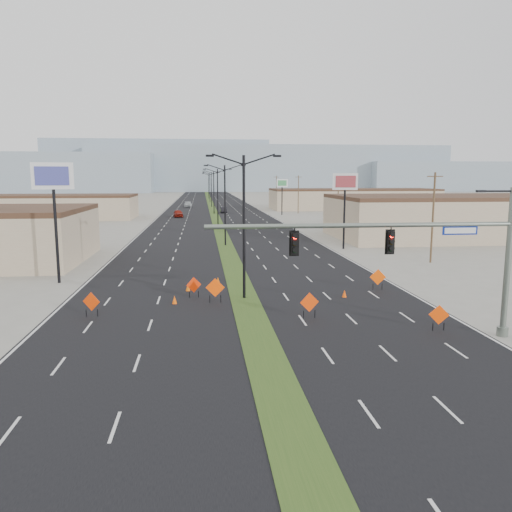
{
  "coord_description": "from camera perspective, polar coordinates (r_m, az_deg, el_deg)",
  "views": [
    {
      "loc": [
        -2.9,
        -22.44,
        8.5
      ],
      "look_at": [
        0.73,
        10.94,
        3.2
      ],
      "focal_mm": 35.0,
      "sensor_mm": 36.0,
      "label": 1
    }
  ],
  "objects": [
    {
      "name": "car_left",
      "position": [
        109.36,
        -8.89,
        4.82
      ],
      "size": [
        2.44,
        4.86,
        1.59
      ],
      "primitive_type": "imported",
      "rotation": [
        0.0,
        0.0,
        0.12
      ],
      "color": "maroon",
      "rests_on": "ground"
    },
    {
      "name": "ground",
      "position": [
        24.17,
        1.11,
        -11.62
      ],
      "size": [
        600.0,
        600.0,
        0.0
      ],
      "primitive_type": "plane",
      "color": "gray",
      "rests_on": "ground"
    },
    {
      "name": "signal_mast",
      "position": [
        27.24,
        18.73,
        0.67
      ],
      "size": [
        16.3,
        0.6,
        8.0
      ],
      "color": "slate",
      "rests_on": "ground"
    },
    {
      "name": "building_se_near",
      "position": [
        77.09,
        22.47,
        4.01
      ],
      "size": [
        36.0,
        18.0,
        5.5
      ],
      "primitive_type": "cube",
      "color": "tan",
      "rests_on": "ground"
    },
    {
      "name": "streetlight_6",
      "position": [
        202.48,
        -5.44,
        8.06
      ],
      "size": [
        5.15,
        0.24,
        10.02
      ],
      "color": "black",
      "rests_on": "ground"
    },
    {
      "name": "construction_sign_0",
      "position": [
        32.33,
        -18.3,
        -5.07
      ],
      "size": [
        1.11,
        0.45,
        1.55
      ],
      "rotation": [
        0.0,
        0.0,
        -0.36
      ],
      "color": "red",
      "rests_on": "ground"
    },
    {
      "name": "streetlight_0",
      "position": [
        34.7,
        -1.39,
        3.87
      ],
      "size": [
        5.15,
        0.24,
        10.02
      ],
      "color": "black",
      "rests_on": "ground"
    },
    {
      "name": "pole_sign_west",
      "position": [
        42.96,
        -22.17,
        7.52
      ],
      "size": [
        3.15,
        1.05,
        9.67
      ],
      "rotation": [
        0.0,
        0.0,
        0.23
      ],
      "color": "black",
      "rests_on": "ground"
    },
    {
      "name": "mesa_center",
      "position": [
        325.33,
        1.39,
        9.94
      ],
      "size": [
        220.0,
        50.0,
        28.0
      ],
      "primitive_type": "cube",
      "color": "#8A9EAB",
      "rests_on": "ground"
    },
    {
      "name": "streetlight_1",
      "position": [
        62.58,
        -3.56,
        6.13
      ],
      "size": [
        5.15,
        0.24,
        10.02
      ],
      "color": "black",
      "rests_on": "ground"
    },
    {
      "name": "utility_pole_0",
      "position": [
        52.82,
        19.57,
        4.3
      ],
      "size": [
        1.6,
        0.2,
        9.0
      ],
      "color": "#4C3823",
      "rests_on": "ground"
    },
    {
      "name": "cone_3",
      "position": [
        38.07,
        -7.78,
        -3.55
      ],
      "size": [
        0.39,
        0.39,
        0.6
      ],
      "primitive_type": "cone",
      "rotation": [
        0.0,
        0.0,
        0.07
      ],
      "color": "#E25C04",
      "rests_on": "ground"
    },
    {
      "name": "construction_sign_2",
      "position": [
        34.16,
        -4.69,
        -3.71
      ],
      "size": [
        1.29,
        0.14,
        1.72
      ],
      "rotation": [
        0.0,
        0.0,
        -0.08
      ],
      "color": "#FF4805",
      "rests_on": "ground"
    },
    {
      "name": "mesa_backdrop",
      "position": [
        343.59,
        -10.9,
        10.06
      ],
      "size": [
        140.0,
        50.0,
        32.0
      ],
      "primitive_type": "cube",
      "color": "#8A9EAB",
      "rests_on": "ground"
    },
    {
      "name": "mesa_east",
      "position": [
        362.04,
        24.41,
        8.26
      ],
      "size": [
        160.0,
        50.0,
        18.0
      ],
      "primitive_type": "cube",
      "color": "#8A9EAB",
      "rests_on": "ground"
    },
    {
      "name": "cone_1",
      "position": [
        40.22,
        -4.37,
        -2.82
      ],
      "size": [
        0.45,
        0.45,
        0.6
      ],
      "primitive_type": "cone",
      "rotation": [
        0.0,
        0.0,
        -0.3
      ],
      "color": "#E35A04",
      "rests_on": "ground"
    },
    {
      "name": "streetlight_5",
      "position": [
        174.49,
        -5.31,
        7.92
      ],
      "size": [
        5.15,
        0.24,
        10.02
      ],
      "color": "black",
      "rests_on": "ground"
    },
    {
      "name": "building_sw_far",
      "position": [
        111.48,
        -21.42,
        5.14
      ],
      "size": [
        30.0,
        14.0,
        4.5
      ],
      "primitive_type": "cube",
      "color": "tan",
      "rests_on": "ground"
    },
    {
      "name": "pole_sign_east_far",
      "position": [
        114.54,
        3.0,
        7.98
      ],
      "size": [
        2.66,
        0.93,
        8.12
      ],
      "rotation": [
        0.0,
        0.0,
        0.22
      ],
      "color": "black",
      "rests_on": "ground"
    },
    {
      "name": "utility_pole_2",
      "position": [
        119.71,
        4.86,
        7.11
      ],
      "size": [
        1.6,
        0.2,
        9.0
      ],
      "color": "#4C3823",
      "rests_on": "ground"
    },
    {
      "name": "median_strip",
      "position": [
        122.77,
        -4.86,
        4.97
      ],
      "size": [
        2.0,
        400.0,
        0.04
      ],
      "primitive_type": "cube",
      "color": "#2C4A1A",
      "rests_on": "ground"
    },
    {
      "name": "car_far",
      "position": [
        146.32,
        -7.78,
        5.86
      ],
      "size": [
        2.48,
        5.48,
        1.56
      ],
      "primitive_type": "imported",
      "rotation": [
        0.0,
        0.0,
        0.06
      ],
      "color": "#9FA5A9",
      "rests_on": "ground"
    },
    {
      "name": "streetlight_4",
      "position": [
        146.5,
        -5.12,
        7.73
      ],
      "size": [
        5.15,
        0.24,
        10.02
      ],
      "color": "black",
      "rests_on": "ground"
    },
    {
      "name": "pole_sign_east_near",
      "position": [
        60.36,
        10.15,
        7.7
      ],
      "size": [
        2.92,
        1.1,
        9.0
      ],
      "rotation": [
        0.0,
        0.0,
        -0.26
      ],
      "color": "black",
      "rests_on": "ground"
    },
    {
      "name": "streetlight_3",
      "position": [
        118.51,
        -4.84,
        7.45
      ],
      "size": [
        5.15,
        0.24,
        10.02
      ],
      "color": "black",
      "rests_on": "ground"
    },
    {
      "name": "construction_sign_5",
      "position": [
        39.03,
        13.76,
        -2.44
      ],
      "size": [
        1.21,
        0.2,
        1.62
      ],
      "rotation": [
        0.0,
        0.0,
        -0.13
      ],
      "color": "#F64B05",
      "rests_on": "ground"
    },
    {
      "name": "construction_sign_3",
      "position": [
        30.6,
        6.13,
        -5.38
      ],
      "size": [
        1.2,
        0.21,
        1.6
      ],
      "rotation": [
        0.0,
        0.0,
        0.15
      ],
      "color": "#E83904",
      "rests_on": "ground"
    },
    {
      "name": "cone_2",
      "position": [
        36.35,
        10.07,
        -4.25
      ],
      "size": [
        0.35,
        0.35,
        0.55
      ],
      "primitive_type": "cone",
      "rotation": [
        0.0,
        0.0,
        -0.07
      ],
      "color": "#FC4D05",
      "rests_on": "ground"
    },
    {
      "name": "building_se_far",
      "position": [
        138.74,
        11.01,
        6.33
      ],
      "size": [
        44.0,
        16.0,
        5.0
      ],
      "primitive_type": "cube",
      "color": "tan",
      "rests_on": "ground"
    },
    {
      "name": "cone_0",
      "position": [
        34.4,
        -9.29,
        -4.96
      ],
      "size": [
        0.4,
        0.4,
        0.58
      ],
      "primitive_type": "cone",
      "rotation": [
        0.0,
        0.0,
        -0.17
      ],
      "color": "#F55505",
      "rests_on": "ground"
    },
    {
      "name": "utility_pole_1",
      "position": [
        85.65,
        9.36,
        6.29
      ],
      "size": [
        1.6,
        0.2,
        9.0
      ],
      "color": "#4C3823",
      "rests_on": "ground"
    },
    {
      "name": "car_mid",
      "position": [
        121.37,
        -3.74,
        5.26
      ],
      "size": [
        1.54,
        4.23,
        1.38
      ],
      "primitive_type": "imported",
      "rotation": [
        0.0,
        0.0,
        0.02
      ],
      "color": "black",
      "rests_on": "ground"
    },
    {
      "name": "utility_pole_3",
      "position": [
        154.2,
        2.35,
        7.54
      ],
      "size": [
        1.6,
        0.2,
        9.0
      ],
      "color": "#4C3823",
      "rests_on": "ground"
    },
    {
      "name": "construction_sign_4",
      "position": [
        29.8,
        20.18,
        -6.43
      ],
      "size": [
        1.08,
        0.34,
        1.49
      ],
      "rotation": [
        0.0,
        0.0,
        -0.28
      ],
      "color": "#F64105",
      "rests_on": "ground"
    },
    {
      "name": "construction_sign_1",
      "position": [
        35.85,
        -7.12,
        -3.39
      ],
      "size": [
        1.06,
        0.42,
        1.49
      ],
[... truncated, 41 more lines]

